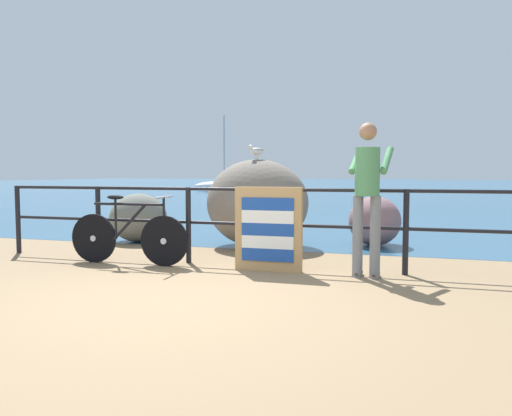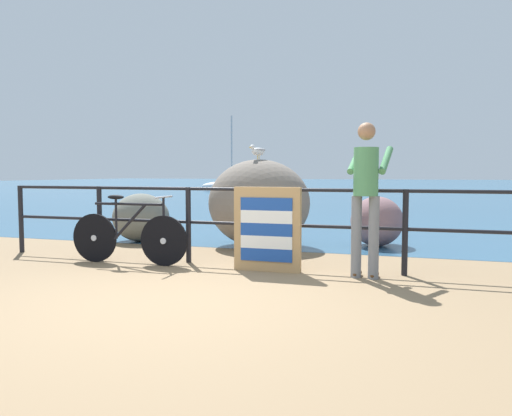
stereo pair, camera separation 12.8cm
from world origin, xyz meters
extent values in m
cube|color=#846B4C|center=(0.00, 20.00, -0.05)|extent=(120.00, 120.00, 0.10)
cube|color=#2D5675|center=(0.00, 48.21, 0.00)|extent=(120.00, 90.00, 0.01)
cylinder|color=black|center=(-3.51, 1.88, 0.51)|extent=(0.07, 0.07, 1.02)
cylinder|color=black|center=(-2.10, 1.88, 0.51)|extent=(0.07, 0.07, 1.02)
cylinder|color=black|center=(-0.70, 1.88, 0.51)|extent=(0.07, 0.07, 1.02)
cylinder|color=black|center=(0.70, 1.88, 0.51)|extent=(0.07, 0.07, 1.02)
cylinder|color=black|center=(2.10, 1.88, 0.51)|extent=(0.07, 0.07, 1.02)
cylinder|color=black|center=(0.00, 1.88, 1.00)|extent=(7.02, 0.04, 0.04)
cylinder|color=black|center=(0.00, 1.88, 0.55)|extent=(7.02, 0.04, 0.04)
cylinder|color=black|center=(-1.93, 1.51, 0.33)|extent=(0.66, 0.05, 0.66)
cylinder|color=#B7BCC6|center=(-1.93, 1.51, 0.33)|extent=(0.08, 0.06, 0.08)
cylinder|color=black|center=(-0.89, 1.54, 0.33)|extent=(0.66, 0.05, 0.66)
cylinder|color=#B7BCC6|center=(-0.89, 1.54, 0.33)|extent=(0.08, 0.06, 0.08)
cylinder|color=black|center=(-1.41, 1.53, 0.80)|extent=(0.99, 0.06, 0.04)
cylinder|color=black|center=(-1.39, 1.53, 0.57)|extent=(0.50, 0.05, 0.50)
cylinder|color=black|center=(-1.59, 1.52, 0.59)|extent=(0.03, 0.03, 0.53)
ellipsoid|color=black|center=(-1.59, 1.52, 0.89)|extent=(0.24, 0.11, 0.06)
cylinder|color=black|center=(-0.89, 1.54, 0.62)|extent=(0.03, 0.03, 0.57)
cylinder|color=#B7BCC6|center=(-0.89, 1.54, 0.90)|extent=(0.04, 0.48, 0.03)
cylinder|color=slate|center=(1.57, 1.59, 0.47)|extent=(0.12, 0.12, 0.95)
ellipsoid|color=#513319|center=(1.58, 1.65, 0.04)|extent=(0.13, 0.27, 0.08)
cylinder|color=slate|center=(1.77, 1.56, 0.47)|extent=(0.12, 0.12, 0.95)
ellipsoid|color=#513319|center=(1.78, 1.62, 0.04)|extent=(0.13, 0.27, 0.08)
cylinder|color=#4C8C59|center=(1.67, 1.58, 1.23)|extent=(0.28, 0.28, 0.55)
sphere|color=#9E7051|center=(1.67, 1.58, 1.68)|extent=(0.20, 0.20, 0.20)
cylinder|color=#4C8C59|center=(1.52, 1.83, 1.36)|extent=(0.14, 0.52, 0.34)
cylinder|color=#4C8C59|center=(1.88, 1.79, 1.36)|extent=(0.14, 0.52, 0.34)
cube|color=tan|center=(0.49, 1.63, 0.52)|extent=(0.84, 0.09, 1.04)
cube|color=#1E479E|center=(0.49, 1.58, 0.21)|extent=(0.66, 0.01, 0.16)
cube|color=white|center=(0.49, 1.58, 0.36)|extent=(0.66, 0.01, 0.16)
cube|color=#1E479E|center=(0.49, 1.58, 0.52)|extent=(0.66, 0.01, 0.16)
cube|color=white|center=(0.49, 1.58, 0.68)|extent=(0.66, 0.01, 0.16)
cube|color=#1E479E|center=(0.49, 1.58, 0.83)|extent=(0.66, 0.01, 0.16)
ellipsoid|color=slate|center=(-0.24, 3.58, 0.72)|extent=(1.69, 1.46, 1.43)
ellipsoid|color=slate|center=(-2.40, 3.50, 0.42)|extent=(1.01, 0.96, 0.85)
ellipsoid|color=#7E5C60|center=(1.61, 4.23, 0.41)|extent=(0.86, 1.00, 0.82)
cylinder|color=gold|center=(-0.22, 3.53, 1.46)|extent=(0.01, 0.01, 0.06)
cylinder|color=gold|center=(-0.26, 3.55, 1.46)|extent=(0.01, 0.01, 0.06)
ellipsoid|color=white|center=(-0.24, 3.54, 1.56)|extent=(0.24, 0.28, 0.13)
ellipsoid|color=#9E9EA3|center=(-0.23, 3.56, 1.59)|extent=(0.24, 0.27, 0.06)
sphere|color=white|center=(-0.31, 3.44, 1.63)|extent=(0.08, 0.08, 0.08)
cone|color=gold|center=(-0.34, 3.40, 1.62)|extent=(0.05, 0.05, 0.02)
ellipsoid|color=white|center=(-9.02, 26.11, 0.36)|extent=(4.55, 2.00, 0.70)
cube|color=silver|center=(-8.72, 26.16, 0.89)|extent=(1.41, 1.00, 0.36)
cylinder|color=#B2B2B7|center=(-9.21, 26.08, 2.81)|extent=(0.10, 0.10, 4.20)
camera|label=1|loc=(2.10, -4.24, 1.21)|focal=34.90mm
camera|label=2|loc=(2.22, -4.20, 1.21)|focal=34.90mm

